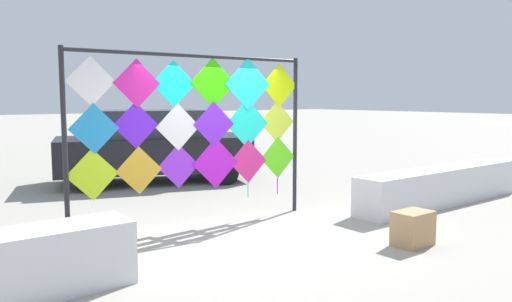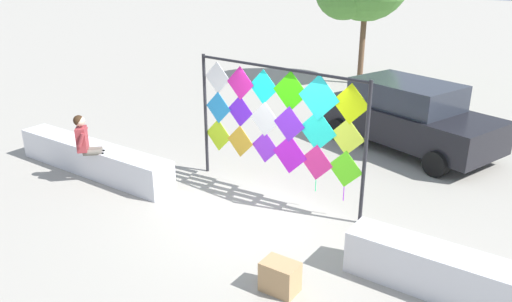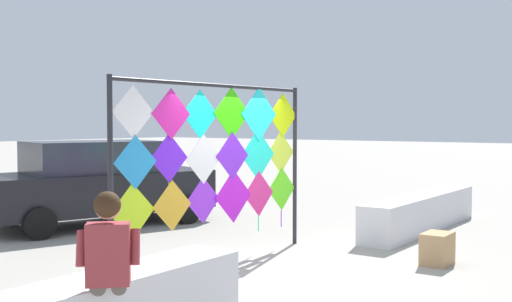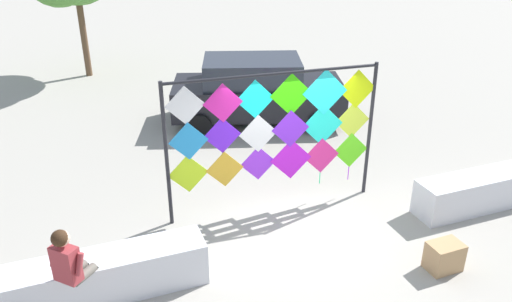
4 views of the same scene
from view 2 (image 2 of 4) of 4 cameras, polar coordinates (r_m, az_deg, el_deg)
The scene contains 7 objects.
ground at distance 9.68m, azimuth 0.60°, elevation -7.39°, with size 120.00×120.00×0.00m, color #9E998E.
plaza_ledge_left at distance 12.01m, azimuth -18.01°, elevation -0.83°, with size 4.50×0.63×0.69m, color silver.
plaza_ledge_right at distance 7.87m, azimuth 26.44°, elevation -14.25°, with size 4.50×0.63×0.69m, color silver.
kite_display_rack at distance 9.90m, azimuth 2.57°, elevation 3.77°, with size 3.97×0.34×2.71m.
seated_vendor at distance 11.33m, azimuth -18.57°, elevation 0.85°, with size 0.73×0.72×1.54m.
parked_car at distance 13.37m, azimuth 16.90°, elevation 3.91°, with size 4.84×3.23×1.73m.
cardboard_box_large at distance 7.60m, azimuth 2.74°, elevation -14.09°, with size 0.54×0.38×0.48m, color tan.
Camera 2 is at (4.76, -7.06, 4.61)m, focal length 35.19 mm.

